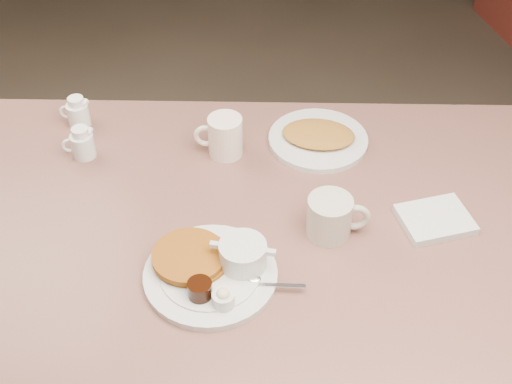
{
  "coord_description": "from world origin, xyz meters",
  "views": [
    {
      "loc": [
        0.02,
        -1.04,
        1.78
      ],
      "look_at": [
        0.0,
        0.02,
        0.82
      ],
      "focal_mm": 47.74,
      "sensor_mm": 36.0,
      "label": 1
    }
  ],
  "objects_px": {
    "creamer_left": "(82,143)",
    "hash_plate": "(318,138)",
    "diner_table": "(256,274)",
    "coffee_mug_far": "(224,136)",
    "creamer_right": "(78,113)",
    "coffee_mug_near": "(331,216)",
    "main_plate": "(214,267)"
  },
  "relations": [
    {
      "from": "diner_table",
      "to": "coffee_mug_far",
      "type": "relative_size",
      "value": 12.84
    },
    {
      "from": "main_plate",
      "to": "creamer_right",
      "type": "bearing_deg",
      "value": 127.19
    },
    {
      "from": "main_plate",
      "to": "hash_plate",
      "type": "relative_size",
      "value": 1.23
    },
    {
      "from": "creamer_left",
      "to": "creamer_right",
      "type": "height_order",
      "value": "same"
    },
    {
      "from": "coffee_mug_near",
      "to": "creamer_right",
      "type": "bearing_deg",
      "value": 148.88
    },
    {
      "from": "main_plate",
      "to": "coffee_mug_far",
      "type": "bearing_deg",
      "value": 90.05
    },
    {
      "from": "diner_table",
      "to": "coffee_mug_near",
      "type": "distance_m",
      "value": 0.27
    },
    {
      "from": "creamer_left",
      "to": "creamer_right",
      "type": "distance_m",
      "value": 0.13
    },
    {
      "from": "main_plate",
      "to": "coffee_mug_near",
      "type": "relative_size",
      "value": 2.54
    },
    {
      "from": "coffee_mug_far",
      "to": "hash_plate",
      "type": "distance_m",
      "value": 0.23
    },
    {
      "from": "main_plate",
      "to": "hash_plate",
      "type": "distance_m",
      "value": 0.49
    },
    {
      "from": "diner_table",
      "to": "coffee_mug_near",
      "type": "xyz_separation_m",
      "value": [
        0.16,
        -0.03,
        0.22
      ]
    },
    {
      "from": "main_plate",
      "to": "hash_plate",
      "type": "bearing_deg",
      "value": 62.33
    },
    {
      "from": "creamer_right",
      "to": "hash_plate",
      "type": "relative_size",
      "value": 0.31
    },
    {
      "from": "coffee_mug_far",
      "to": "main_plate",
      "type": "bearing_deg",
      "value": -89.95
    },
    {
      "from": "diner_table",
      "to": "creamer_left",
      "type": "xyz_separation_m",
      "value": [
        -0.42,
        0.22,
        0.21
      ]
    },
    {
      "from": "creamer_left",
      "to": "hash_plate",
      "type": "bearing_deg",
      "value": 6.43
    },
    {
      "from": "creamer_left",
      "to": "hash_plate",
      "type": "height_order",
      "value": "creamer_left"
    },
    {
      "from": "coffee_mug_far",
      "to": "creamer_right",
      "type": "xyz_separation_m",
      "value": [
        -0.37,
        0.11,
        -0.01
      ]
    },
    {
      "from": "coffee_mug_far",
      "to": "creamer_right",
      "type": "distance_m",
      "value": 0.39
    },
    {
      "from": "coffee_mug_near",
      "to": "coffee_mug_far",
      "type": "height_order",
      "value": "coffee_mug_far"
    },
    {
      "from": "coffee_mug_near",
      "to": "coffee_mug_far",
      "type": "xyz_separation_m",
      "value": [
        -0.24,
        0.26,
        0.0
      ]
    },
    {
      "from": "hash_plate",
      "to": "diner_table",
      "type": "bearing_deg",
      "value": -117.45
    },
    {
      "from": "diner_table",
      "to": "hash_plate",
      "type": "height_order",
      "value": "hash_plate"
    },
    {
      "from": "creamer_left",
      "to": "creamer_right",
      "type": "bearing_deg",
      "value": 106.68
    },
    {
      "from": "coffee_mug_far",
      "to": "creamer_left",
      "type": "height_order",
      "value": "coffee_mug_far"
    },
    {
      "from": "creamer_right",
      "to": "diner_table",
      "type": "bearing_deg",
      "value": -37.09
    },
    {
      "from": "diner_table",
      "to": "coffee_mug_far",
      "type": "bearing_deg",
      "value": 108.73
    },
    {
      "from": "main_plate",
      "to": "coffee_mug_near",
      "type": "height_order",
      "value": "coffee_mug_near"
    },
    {
      "from": "creamer_right",
      "to": "creamer_left",
      "type": "bearing_deg",
      "value": -73.32
    },
    {
      "from": "coffee_mug_near",
      "to": "hash_plate",
      "type": "height_order",
      "value": "coffee_mug_near"
    },
    {
      "from": "diner_table",
      "to": "creamer_left",
      "type": "relative_size",
      "value": 18.51
    }
  ]
}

